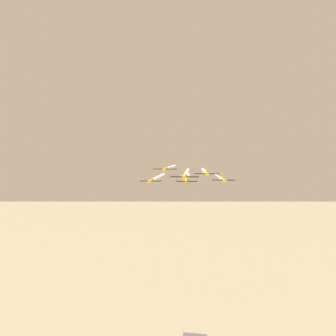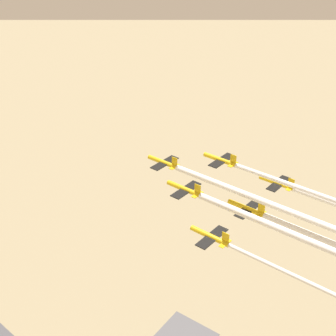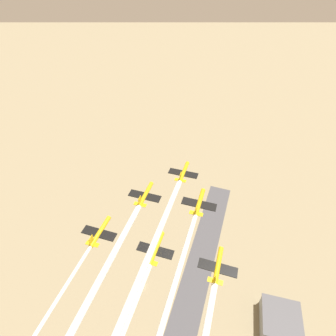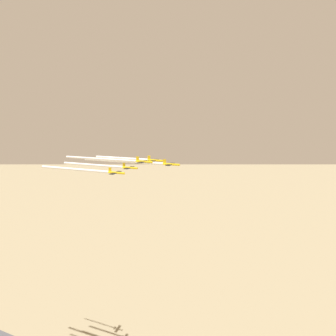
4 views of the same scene
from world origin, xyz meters
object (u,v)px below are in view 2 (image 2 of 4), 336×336
at_px(jet_2, 221,160).
at_px(jet_5, 278,183).
at_px(jet_3, 211,237).
at_px(jet_4, 247,209).
at_px(jet_1, 185,189).
at_px(jet_0, 164,162).

height_order(jet_2, jet_5, jet_2).
height_order(jet_3, jet_5, jet_3).
distance_m(jet_2, jet_4, 13.83).
relative_size(jet_2, jet_5, 1.00).
height_order(jet_3, jet_4, jet_3).
xyz_separation_m(jet_4, jet_5, (-0.81, -13.10, 0.04)).
bearing_deg(jet_1, jet_0, 59.53).
distance_m(jet_2, jet_5, 13.82).
distance_m(jet_0, jet_2, 13.06).
distance_m(jet_3, jet_5, 26.26).
bearing_deg(jet_3, jet_4, -0.00).
height_order(jet_0, jet_3, jet_0).
xyz_separation_m(jet_0, jet_4, (-22.28, 1.37, -3.15)).
height_order(jet_4, jet_5, jet_5).
xyz_separation_m(jet_0, jet_2, (-11.54, -5.87, 1.71)).
bearing_deg(jet_1, jet_4, -59.53).
height_order(jet_0, jet_5, jet_0).
distance_m(jet_1, jet_4, 13.39).
bearing_deg(jet_5, jet_4, 180.00).
height_order(jet_1, jet_2, jet_2).
relative_size(jet_3, jet_5, 1.00).
bearing_deg(jet_1, jet_3, -120.47).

